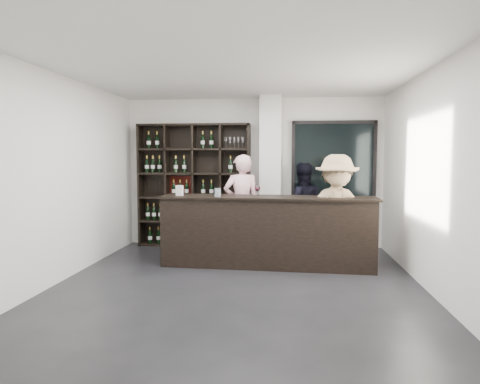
# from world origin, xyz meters

# --- Properties ---
(floor) EXTENTS (5.00, 5.50, 0.01)m
(floor) POSITION_xyz_m (0.00, 0.00, -0.01)
(floor) COLOR black
(floor) RESTS_ON ground
(wine_shelf) EXTENTS (2.20, 0.35, 2.40)m
(wine_shelf) POSITION_xyz_m (-1.15, 2.57, 1.20)
(wine_shelf) COLOR black
(wine_shelf) RESTS_ON floor
(structural_column) EXTENTS (0.40, 0.40, 2.90)m
(structural_column) POSITION_xyz_m (0.35, 2.47, 1.45)
(structural_column) COLOR silver
(structural_column) RESTS_ON floor
(glass_panel) EXTENTS (1.60, 0.08, 2.10)m
(glass_panel) POSITION_xyz_m (1.55, 2.69, 1.40)
(glass_panel) COLOR black
(glass_panel) RESTS_ON floor
(tasting_counter) EXTENTS (3.43, 0.71, 1.13)m
(tasting_counter) POSITION_xyz_m (0.35, 1.10, 0.57)
(tasting_counter) COLOR black
(tasting_counter) RESTS_ON floor
(taster_pink) EXTENTS (0.75, 0.60, 1.80)m
(taster_pink) POSITION_xyz_m (-0.15, 1.99, 0.90)
(taster_pink) COLOR #FFBFC7
(taster_pink) RESTS_ON floor
(taster_black) EXTENTS (0.88, 0.73, 1.65)m
(taster_black) POSITION_xyz_m (0.95, 2.40, 0.83)
(taster_black) COLOR black
(taster_black) RESTS_ON floor
(customer) EXTENTS (1.19, 0.72, 1.80)m
(customer) POSITION_xyz_m (1.43, 1.05, 0.90)
(customer) COLOR tan
(customer) RESTS_ON floor
(wine_glass) EXTENTS (0.10, 0.10, 0.21)m
(wine_glass) POSITION_xyz_m (0.20, 1.04, 1.23)
(wine_glass) COLOR white
(wine_glass) RESTS_ON tasting_counter
(spit_cup) EXTENTS (0.12, 0.12, 0.13)m
(spit_cup) POSITION_xyz_m (-0.43, 0.98, 1.20)
(spit_cup) COLOR silver
(spit_cup) RESTS_ON tasting_counter
(napkin_stack) EXTENTS (0.15, 0.15, 0.02)m
(napkin_stack) POSITION_xyz_m (1.32, 1.11, 1.14)
(napkin_stack) COLOR white
(napkin_stack) RESTS_ON tasting_counter
(card_stand) EXTENTS (0.12, 0.09, 0.17)m
(card_stand) POSITION_xyz_m (-1.07, 1.09, 1.21)
(card_stand) COLOR white
(card_stand) RESTS_ON tasting_counter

